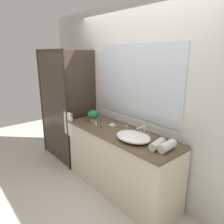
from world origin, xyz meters
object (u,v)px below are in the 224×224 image
object	(u,v)px
faucet	(144,133)
soap_dish	(113,125)
sink_basin	(133,137)
amenity_bottle_lotion	(100,126)
rolled_towel_near_edge	(167,146)
potted_plant	(93,115)
amenity_bottle_conditioner	(127,127)
rolled_towel_middle	(157,144)
amenity_bottle_shampoo	(96,123)

from	to	relation	value
faucet	soap_dish	size ratio (longest dim) A/B	1.70
sink_basin	amenity_bottle_lotion	bearing A→B (deg)	-175.24
soap_dish	rolled_towel_near_edge	size ratio (longest dim) A/B	0.41
potted_plant	rolled_towel_near_edge	world-z (taller)	potted_plant
sink_basin	amenity_bottle_conditioner	size ratio (longest dim) A/B	5.75
potted_plant	rolled_towel_middle	xyz separation A→B (m)	(1.26, -0.01, -0.05)
faucet	potted_plant	bearing A→B (deg)	-171.73
amenity_bottle_conditioner	rolled_towel_middle	distance (m)	0.68
sink_basin	potted_plant	xyz separation A→B (m)	(-0.92, 0.06, 0.05)
amenity_bottle_shampoo	amenity_bottle_conditioner	xyz separation A→B (m)	(0.42, 0.22, 0.00)
amenity_bottle_lotion	rolled_towel_near_edge	distance (m)	1.05
rolled_towel_middle	soap_dish	bearing A→B (deg)	173.44
amenity_bottle_conditioner	rolled_towel_near_edge	distance (m)	0.78
faucet	amenity_bottle_lotion	bearing A→B (deg)	-158.03
potted_plant	amenity_bottle_shampoo	world-z (taller)	potted_plant
sink_basin	amenity_bottle_shampoo	size ratio (longest dim) A/B	6.20
faucet	soap_dish	distance (m)	0.57
soap_dish	amenity_bottle_lotion	xyz separation A→B (m)	(-0.03, -0.20, 0.02)
sink_basin	faucet	xyz separation A→B (m)	(0.00, 0.19, 0.01)
sink_basin	rolled_towel_middle	bearing A→B (deg)	8.31
amenity_bottle_conditioner	sink_basin	bearing A→B (deg)	-31.85
sink_basin	soap_dish	bearing A→B (deg)	165.04
potted_plant	soap_dish	world-z (taller)	potted_plant
rolled_towel_near_edge	rolled_towel_middle	world-z (taller)	rolled_towel_near_edge
sink_basin	rolled_towel_middle	world-z (taller)	same
faucet	rolled_towel_near_edge	size ratio (longest dim) A/B	0.70
soap_dish	amenity_bottle_lotion	distance (m)	0.21
faucet	potted_plant	size ratio (longest dim) A/B	0.97
amenity_bottle_shampoo	faucet	bearing A→B (deg)	15.67
sink_basin	potted_plant	bearing A→B (deg)	176.43
amenity_bottle_shampoo	rolled_towel_near_edge	world-z (taller)	rolled_towel_near_edge
amenity_bottle_shampoo	amenity_bottle_lotion	world-z (taller)	amenity_bottle_shampoo
amenity_bottle_conditioner	rolled_towel_middle	world-z (taller)	rolled_towel_middle
sink_basin	rolled_towel_near_edge	distance (m)	0.45
amenity_bottle_shampoo	rolled_towel_middle	bearing A→B (deg)	3.58
amenity_bottle_lotion	amenity_bottle_conditioner	distance (m)	0.37
rolled_towel_middle	amenity_bottle_lotion	bearing A→B (deg)	-173.97
soap_dish	rolled_towel_near_edge	xyz separation A→B (m)	(1.01, -0.07, 0.04)
amenity_bottle_shampoo	amenity_bottle_lotion	xyz separation A→B (m)	(0.15, -0.03, -0.00)
faucet	soap_dish	xyz separation A→B (m)	(-0.57, -0.04, -0.04)
faucet	amenity_bottle_conditioner	bearing A→B (deg)	177.66
potted_plant	rolled_towel_middle	world-z (taller)	potted_plant
amenity_bottle_lotion	rolled_towel_near_edge	world-z (taller)	rolled_towel_near_edge
soap_dish	amenity_bottle_lotion	size ratio (longest dim) A/B	1.33
soap_dish	rolled_towel_middle	xyz separation A→B (m)	(0.90, -0.10, 0.03)
potted_plant	amenity_bottle_shampoo	size ratio (longest dim) A/B	2.28
rolled_towel_middle	faucet	bearing A→B (deg)	156.70
potted_plant	rolled_towel_near_edge	xyz separation A→B (m)	(1.37, 0.02, -0.05)
amenity_bottle_lotion	rolled_towel_near_edge	xyz separation A→B (m)	(1.04, 0.13, 0.02)
amenity_bottle_lotion	amenity_bottle_shampoo	bearing A→B (deg)	168.80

